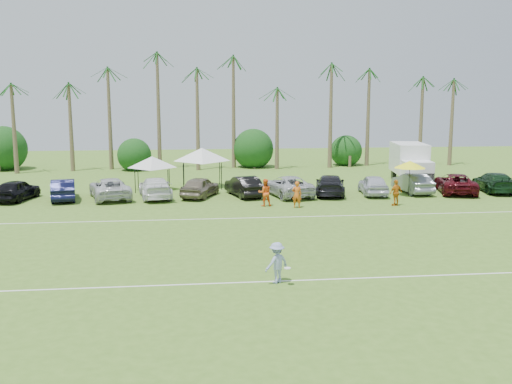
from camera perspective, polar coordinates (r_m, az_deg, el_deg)
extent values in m
plane|color=#486F21|center=(20.75, -5.27, -10.91)|extent=(120.00, 120.00, 0.00)
cube|color=white|center=(22.63, -5.38, -9.14)|extent=(80.00, 0.10, 0.01)
cube|color=white|center=(34.22, -5.78, -2.72)|extent=(80.00, 0.10, 0.01)
cone|color=brown|center=(59.88, -22.75, 6.17)|extent=(0.44, 0.44, 9.00)
cone|color=brown|center=(58.66, -18.06, 6.88)|extent=(0.44, 0.44, 10.00)
cone|color=brown|center=(57.98, -14.18, 7.52)|extent=(0.44, 0.44, 11.00)
cone|color=brown|center=(57.65, -10.16, 6.16)|extent=(0.44, 0.44, 8.00)
cone|color=brown|center=(57.51, -6.16, 6.75)|extent=(0.44, 0.44, 9.00)
cone|color=brown|center=(57.65, -2.16, 7.30)|extent=(0.44, 0.44, 10.00)
cone|color=brown|center=(58.07, 1.81, 7.81)|extent=(0.44, 0.44, 11.00)
cone|color=brown|center=(59.06, 6.64, 6.32)|extent=(0.44, 0.44, 8.00)
cone|color=brown|center=(60.35, 11.31, 6.75)|extent=(0.44, 0.44, 9.00)
cone|color=brown|center=(62.03, 15.76, 7.11)|extent=(0.44, 0.44, 10.00)
cone|color=brown|center=(63.63, 19.15, 7.44)|extent=(0.44, 0.44, 11.00)
cylinder|color=brown|center=(61.71, -24.05, 2.62)|extent=(0.30, 0.30, 1.40)
sphere|color=#103C13|center=(61.60, -24.12, 3.63)|extent=(4.00, 4.00, 4.00)
cylinder|color=brown|center=(59.08, -11.94, 2.97)|extent=(0.30, 0.30, 1.40)
sphere|color=#103C13|center=(58.97, -11.98, 4.03)|extent=(4.00, 4.00, 4.00)
cylinder|color=brown|center=(59.15, -0.27, 3.18)|extent=(0.30, 0.30, 1.40)
sphere|color=#103C13|center=(59.03, -0.28, 4.24)|extent=(4.00, 4.00, 4.00)
cylinder|color=brown|center=(61.03, 9.12, 3.26)|extent=(0.30, 0.30, 1.40)
sphere|color=#103C13|center=(60.92, 9.14, 4.29)|extent=(4.00, 4.00, 4.00)
imported|color=orange|center=(37.51, 4.10, -0.25)|extent=(0.73, 0.57, 1.77)
imported|color=orange|center=(37.96, 0.89, -0.06)|extent=(0.93, 0.75, 1.83)
imported|color=orange|center=(39.24, 13.83, -0.07)|extent=(1.11, 0.80, 1.76)
cube|color=white|center=(50.71, 15.04, 3.33)|extent=(3.15, 4.91, 2.49)
cube|color=white|center=(47.74, 15.83, 1.72)|extent=(2.54, 2.12, 2.09)
cube|color=black|center=(47.06, 16.02, 1.23)|extent=(2.31, 0.64, 1.00)
cube|color=#E5590C|center=(51.05, 16.39, 2.80)|extent=(0.26, 1.58, 0.90)
cylinder|color=black|center=(47.79, 14.58, 1.06)|extent=(0.43, 0.93, 0.90)
cylinder|color=black|center=(48.26, 16.89, 1.03)|extent=(0.43, 0.93, 0.90)
cylinder|color=black|center=(51.85, 13.60, 1.74)|extent=(0.43, 0.93, 0.90)
cylinder|color=black|center=(52.28, 15.74, 1.71)|extent=(0.43, 0.93, 0.90)
cylinder|color=black|center=(44.01, -12.00, 1.03)|extent=(0.06, 0.06, 1.77)
cylinder|color=black|center=(43.84, -8.79, 1.09)|extent=(0.06, 0.06, 1.77)
cylinder|color=black|center=(46.44, -11.71, 1.47)|extent=(0.06, 0.06, 1.77)
cylinder|color=black|center=(46.28, -8.67, 1.53)|extent=(0.06, 0.06, 1.77)
pyramid|color=silver|center=(44.91, -10.36, 3.53)|extent=(3.83, 3.83, 0.89)
cylinder|color=black|center=(44.73, -7.27, 1.51)|extent=(0.06, 0.06, 2.11)
cylinder|color=black|center=(44.78, -3.47, 1.58)|extent=(0.06, 0.06, 2.11)
cylinder|color=black|center=(47.67, -7.23, 2.01)|extent=(0.06, 0.06, 2.11)
cylinder|color=black|center=(47.72, -3.66, 2.07)|extent=(0.06, 0.06, 2.11)
pyramid|color=white|center=(45.97, -5.45, 4.41)|extent=(4.57, 4.57, 1.06)
cylinder|color=black|center=(43.30, 15.07, 1.14)|extent=(0.05, 0.05, 2.34)
cone|color=#FBFF1A|center=(43.15, 15.14, 2.68)|extent=(2.34, 2.34, 0.53)
imported|color=#93A2D1|center=(22.44, 2.09, -7.08)|extent=(1.22, 1.07, 1.64)
cylinder|color=white|center=(22.19, 3.16, -7.61)|extent=(0.27, 0.27, 0.03)
imported|color=black|center=(43.48, -22.82, 0.20)|extent=(2.62, 4.66, 1.50)
imported|color=black|center=(42.52, -18.72, 0.24)|extent=(2.45, 4.76, 1.50)
imported|color=silver|center=(42.07, -14.41, 0.36)|extent=(3.80, 5.85, 1.50)
imported|color=white|center=(41.66, -10.05, 0.42)|extent=(2.86, 5.41, 1.50)
imported|color=#796D5A|center=(41.64, -5.62, 0.52)|extent=(3.27, 4.73, 1.50)
imported|color=black|center=(41.81, -1.22, 0.60)|extent=(2.69, 4.79, 1.50)
imported|color=#BBBDC0|center=(41.94, 3.20, 0.62)|extent=(3.56, 5.78, 1.50)
imported|color=black|center=(42.72, 7.42, 0.71)|extent=(3.20, 5.49, 1.50)
imported|color=silver|center=(43.32, 11.64, 0.72)|extent=(2.33, 4.58, 1.50)
imported|color=slate|center=(44.83, 15.38, 0.86)|extent=(1.83, 4.62, 1.50)
imported|color=#4B0B12|center=(45.72, 19.32, 0.83)|extent=(3.76, 5.83, 1.50)
imported|color=black|center=(47.41, 22.70, 0.92)|extent=(2.95, 5.44, 1.50)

